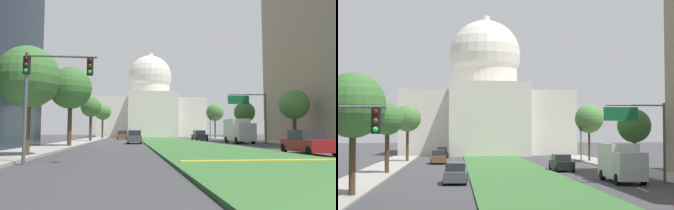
# 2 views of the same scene
# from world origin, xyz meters

# --- Properties ---
(ground_plane) EXTENTS (260.00, 260.00, 0.00)m
(ground_plane) POSITION_xyz_m (0.00, 48.20, 0.00)
(ground_plane) COLOR #3D3D3F
(grass_median) EXTENTS (8.68, 86.76, 0.14)m
(grass_median) POSITION_xyz_m (0.00, 43.38, 0.07)
(grass_median) COLOR #386B33
(grass_median) RESTS_ON ground_plane
(median_curb_nose) EXTENTS (7.82, 0.50, 0.04)m
(median_curb_nose) POSITION_xyz_m (0.00, 10.62, 0.16)
(median_curb_nose) COLOR gold
(median_curb_nose) RESTS_ON grass_median
(lane_dashes_right) EXTENTS (0.16, 71.97, 0.01)m
(lane_dashes_right) POSITION_xyz_m (7.92, 46.76, 0.00)
(lane_dashes_right) COLOR silver
(lane_dashes_right) RESTS_ON ground_plane
(sidewalk_left) EXTENTS (4.00, 86.76, 0.15)m
(sidewalk_left) POSITION_xyz_m (-13.50, 38.56, 0.07)
(sidewalk_left) COLOR #9E9991
(sidewalk_left) RESTS_ON ground_plane
(sidewalk_right) EXTENTS (4.00, 86.76, 0.15)m
(sidewalk_right) POSITION_xyz_m (13.50, 38.56, 0.07)
(sidewalk_right) COLOR #9E9991
(sidewalk_right) RESTS_ON ground_plane
(capitol_building) EXTENTS (30.29, 28.99, 26.28)m
(capitol_building) POSITION_xyz_m (0.00, 95.64, 8.81)
(capitol_building) COLOR silver
(capitol_building) RESTS_ON ground_plane
(traffic_light_near_left) EXTENTS (3.34, 0.35, 5.20)m
(traffic_light_near_left) POSITION_xyz_m (-10.16, 11.25, 3.80)
(traffic_light_near_left) COLOR #515456
(traffic_light_near_left) RESTS_ON ground_plane
(traffic_light_far_right) EXTENTS (0.28, 0.35, 5.20)m
(traffic_light_far_right) POSITION_xyz_m (11.00, 63.74, 3.31)
(traffic_light_far_right) COLOR #515456
(traffic_light_far_right) RESTS_ON ground_plane
(overhead_guide_sign) EXTENTS (5.10, 0.20, 6.50)m
(overhead_guide_sign) POSITION_xyz_m (9.37, 35.62, 4.62)
(overhead_guide_sign) COLOR #515456
(overhead_guide_sign) RESTS_ON ground_plane
(street_tree_left_near) EXTENTS (3.68, 3.68, 6.60)m
(street_tree_left_near) POSITION_xyz_m (-12.21, 15.57, 4.73)
(street_tree_left_near) COLOR #4C3823
(street_tree_left_near) RESTS_ON ground_plane
(street_tree_left_mid) EXTENTS (4.24, 4.24, 8.02)m
(street_tree_left_mid) POSITION_xyz_m (-12.14, 28.84, 5.87)
(street_tree_left_mid) COLOR #4C3823
(street_tree_left_mid) RESTS_ON ground_plane
(street_tree_right_mid) EXTENTS (3.46, 3.46, 6.44)m
(street_tree_right_mid) POSITION_xyz_m (12.86, 31.45, 4.67)
(street_tree_right_mid) COLOR #4C3823
(street_tree_right_mid) RESTS_ON ground_plane
(street_tree_left_far) EXTENTS (3.15, 3.15, 6.96)m
(street_tree_left_far) POSITION_xyz_m (-12.24, 47.00, 5.31)
(street_tree_left_far) COLOR #4C3823
(street_tree_left_far) RESTS_ON ground_plane
(street_tree_right_far) EXTENTS (3.50, 3.50, 6.51)m
(street_tree_right_far) POSITION_xyz_m (12.88, 47.90, 4.71)
(street_tree_right_far) COLOR #4C3823
(street_tree_right_far) RESTS_ON ground_plane
(street_tree_left_distant) EXTENTS (3.62, 3.62, 7.72)m
(street_tree_left_distant) POSITION_xyz_m (-12.04, 66.85, 5.86)
(street_tree_left_distant) COLOR #4C3823
(street_tree_left_distant) RESTS_ON ground_plane
(street_tree_right_distant) EXTENTS (3.87, 3.87, 7.78)m
(street_tree_right_distant) POSITION_xyz_m (12.55, 65.51, 5.82)
(street_tree_right_distant) COLOR #4C3823
(street_tree_right_distant) RESTS_ON ground_plane
(sedan_lead_stopped) EXTENTS (2.07, 4.56, 1.65)m
(sedan_lead_stopped) POSITION_xyz_m (5.63, 16.35, 0.78)
(sedan_lead_stopped) COLOR maroon
(sedan_lead_stopped) RESTS_ON ground_plane
(sedan_midblock) EXTENTS (1.98, 4.33, 1.69)m
(sedan_midblock) POSITION_xyz_m (-5.55, 37.32, 0.79)
(sedan_midblock) COLOR #4C5156
(sedan_midblock) RESTS_ON ground_plane
(sedan_distant) EXTENTS (2.04, 4.34, 1.76)m
(sedan_distant) POSITION_xyz_m (5.52, 49.54, 0.82)
(sedan_distant) COLOR black
(sedan_distant) RESTS_ON ground_plane
(sedan_far_horizon) EXTENTS (2.18, 4.51, 1.74)m
(sedan_far_horizon) POSITION_xyz_m (-7.80, 63.19, 0.81)
(sedan_far_horizon) COLOR brown
(sedan_far_horizon) RESTS_ON ground_plane
(sedan_very_far) EXTENTS (1.97, 4.28, 1.70)m
(sedan_very_far) POSITION_xyz_m (-7.59, 77.82, 0.80)
(sedan_very_far) COLOR black
(sedan_very_far) RESTS_ON ground_plane
(box_truck_delivery) EXTENTS (2.40, 6.40, 3.20)m
(box_truck_delivery) POSITION_xyz_m (8.06, 37.09, 1.68)
(box_truck_delivery) COLOR #BCBCC1
(box_truck_delivery) RESTS_ON ground_plane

